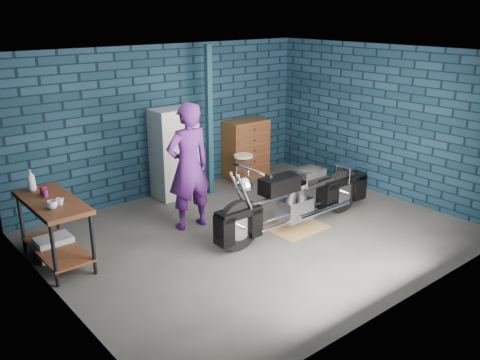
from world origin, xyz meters
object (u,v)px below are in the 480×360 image
object	(u,v)px
motorcycle	(298,193)
tool_chest	(246,149)
storage_bin	(54,247)
shop_stool	(243,171)
workbench	(56,232)
locker	(174,153)
person	(188,167)

from	to	relation	value
motorcycle	tool_chest	xyz separation A→B (m)	(1.02, 2.45, 0.00)
storage_bin	shop_stool	world-z (taller)	shop_stool
workbench	tool_chest	bearing A→B (deg)	15.44
storage_bin	shop_stool	distance (m)	3.89
storage_bin	workbench	bearing A→B (deg)	-95.90
workbench	locker	xyz separation A→B (m)	(2.65, 1.20, 0.36)
person	locker	size ratio (longest dim) A/B	1.22
person	workbench	bearing A→B (deg)	0.29
person	locker	xyz separation A→B (m)	(0.59, 1.33, -0.18)
storage_bin	locker	world-z (taller)	locker
locker	tool_chest	xyz separation A→B (m)	(1.70, 0.00, -0.22)
person	storage_bin	size ratio (longest dim) A/B	4.19
workbench	storage_bin	bearing A→B (deg)	84.10
shop_stool	locker	bearing A→B (deg)	158.67
tool_chest	shop_stool	bearing A→B (deg)	-134.94
locker	tool_chest	bearing A→B (deg)	0.00
workbench	person	xyz separation A→B (m)	(2.06, -0.14, 0.54)
person	tool_chest	world-z (taller)	person
storage_bin	locker	size ratio (longest dim) A/B	0.29
workbench	motorcycle	distance (m)	3.56
tool_chest	motorcycle	bearing A→B (deg)	-112.51
workbench	motorcycle	size ratio (longest dim) A/B	0.53
motorcycle	shop_stool	distance (m)	2.06
workbench	locker	size ratio (longest dim) A/B	0.86
person	locker	bearing A→B (deg)	-109.64
workbench	shop_stool	bearing A→B (deg)	10.59
motorcycle	storage_bin	bearing A→B (deg)	156.36
locker	tool_chest	size ratio (longest dim) A/B	1.38
motorcycle	tool_chest	size ratio (longest dim) A/B	2.25
locker	person	bearing A→B (deg)	-113.69
workbench	shop_stool	world-z (taller)	workbench
workbench	locker	bearing A→B (deg)	24.37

